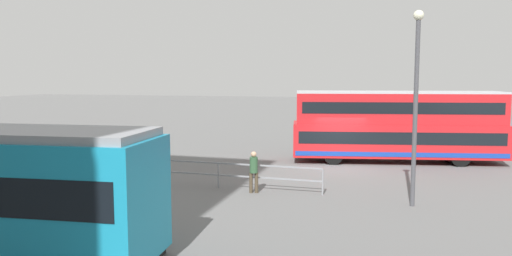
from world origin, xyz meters
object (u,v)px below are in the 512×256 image
(street_lamp, at_px, (416,94))
(pedestrian_near_railing, at_px, (254,169))
(info_sign, at_px, (107,148))
(double_decker_bus, at_px, (397,126))

(street_lamp, bearing_deg, pedestrian_near_railing, -4.29)
(info_sign, height_order, street_lamp, street_lamp)
(double_decker_bus, xyz_separation_m, info_sign, (12.10, 8.84, -0.37))
(pedestrian_near_railing, xyz_separation_m, info_sign, (6.50, 0.06, 0.62))
(pedestrian_near_railing, height_order, street_lamp, street_lamp)
(double_decker_bus, bearing_deg, street_lamp, 92.67)
(pedestrian_near_railing, relative_size, info_sign, 0.74)
(street_lamp, bearing_deg, double_decker_bus, -87.33)
(double_decker_bus, xyz_separation_m, street_lamp, (-0.43, 9.23, 2.09))
(pedestrian_near_railing, relative_size, street_lamp, 0.24)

